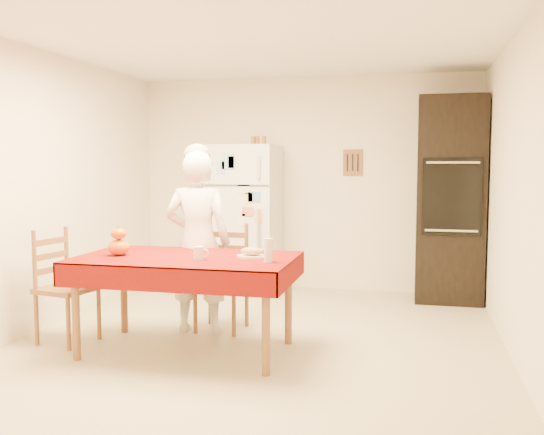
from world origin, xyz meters
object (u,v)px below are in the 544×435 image
(oven_cabinet, at_px, (450,200))
(pumpkin_lower, at_px, (119,247))
(dining_table, at_px, (186,265))
(coffee_mug, at_px, (199,253))
(wine_glass, at_px, (268,250))
(bread_plate, at_px, (252,256))
(chair_far, at_px, (224,273))
(refrigerator, at_px, (245,219))
(chair_left, at_px, (61,282))
(seated_woman, at_px, (198,242))

(oven_cabinet, relative_size, pumpkin_lower, 12.90)
(dining_table, xyz_separation_m, coffee_mug, (0.15, -0.12, 0.12))
(wine_glass, xyz_separation_m, bread_plate, (-0.17, 0.17, -0.08))
(wine_glass, height_order, bread_plate, wine_glass)
(dining_table, distance_m, coffee_mug, 0.23)
(dining_table, xyz_separation_m, wine_glass, (0.69, -0.10, 0.16))
(chair_far, xyz_separation_m, coffee_mug, (0.07, -0.85, 0.30))
(wine_glass, bearing_deg, refrigerator, 109.59)
(chair_far, xyz_separation_m, bread_plate, (0.44, -0.66, 0.26))
(chair_far, bearing_deg, coffee_mug, -81.60)
(chair_far, xyz_separation_m, wine_glass, (0.61, -0.83, 0.34))
(pumpkin_lower, bearing_deg, chair_left, 171.38)
(chair_left, bearing_deg, oven_cabinet, -42.86)
(refrigerator, bearing_deg, dining_table, -85.86)
(oven_cabinet, xyz_separation_m, pumpkin_lower, (-2.66, -2.41, -0.27))
(coffee_mug, height_order, pumpkin_lower, pumpkin_lower)
(chair_far, bearing_deg, seated_woman, -134.38)
(refrigerator, height_order, bread_plate, refrigerator)
(refrigerator, distance_m, coffee_mug, 2.44)
(oven_cabinet, relative_size, coffee_mug, 22.00)
(refrigerator, bearing_deg, pumpkin_lower, -99.04)
(bread_plate, bearing_deg, chair_far, 123.78)
(dining_table, xyz_separation_m, chair_far, (0.08, 0.72, -0.18))
(chair_far, height_order, pumpkin_lower, chair_far)
(oven_cabinet, relative_size, seated_woman, 1.37)
(oven_cabinet, relative_size, wine_glass, 12.50)
(pumpkin_lower, xyz_separation_m, wine_glass, (1.23, -0.04, 0.02))
(seated_woman, bearing_deg, dining_table, 96.34)
(refrigerator, xyz_separation_m, seated_woman, (0.06, -1.74, -0.05))
(pumpkin_lower, bearing_deg, oven_cabinet, 42.23)
(refrigerator, height_order, chair_far, refrigerator)
(chair_far, relative_size, seated_woman, 0.59)
(dining_table, relative_size, wine_glass, 9.66)
(coffee_mug, bearing_deg, chair_far, 95.01)
(oven_cabinet, relative_size, dining_table, 1.29)
(refrigerator, relative_size, chair_left, 1.79)
(refrigerator, height_order, oven_cabinet, oven_cabinet)
(pumpkin_lower, height_order, wine_glass, wine_glass)
(coffee_mug, bearing_deg, oven_cabinet, 51.53)
(pumpkin_lower, bearing_deg, bread_plate, 7.02)
(pumpkin_lower, bearing_deg, seated_woman, 55.07)
(oven_cabinet, distance_m, wine_glass, 2.84)
(dining_table, height_order, seated_woman, seated_woman)
(chair_left, distance_m, coffee_mug, 1.31)
(refrigerator, xyz_separation_m, bread_plate, (0.68, -2.23, -0.08))
(refrigerator, xyz_separation_m, wine_glass, (0.85, -2.40, -0.00))
(refrigerator, distance_m, bread_plate, 2.34)
(oven_cabinet, xyz_separation_m, dining_table, (-2.11, -2.35, -0.41))
(pumpkin_lower, relative_size, wine_glass, 0.97)
(oven_cabinet, xyz_separation_m, coffee_mug, (-1.96, -2.47, -0.29))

